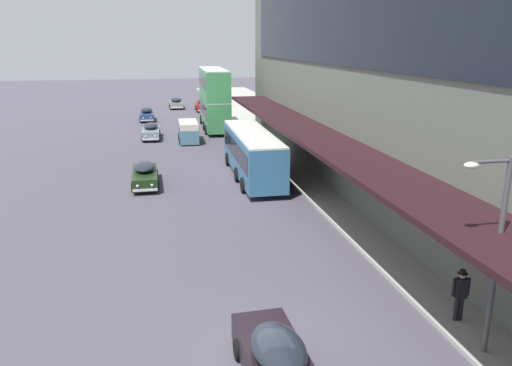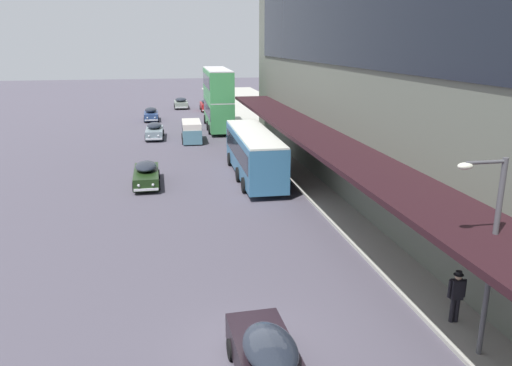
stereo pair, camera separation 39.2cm
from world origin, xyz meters
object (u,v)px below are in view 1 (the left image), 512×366
object	(u,v)px
sedan_oncoming_rear	(147,114)
sedan_trailing_mid	(276,360)
transit_bus_kerbside_front	(214,97)
sedan_lead_near	(203,105)
sedan_lead_mid	(176,103)
pedestrian_at_kerb	(460,293)
sedan_far_back	(151,131)
street_lamp	(493,243)
sedan_oncoming_front	(145,174)
transit_bus_kerbside_rear	(252,152)
vw_van	(188,130)

from	to	relation	value
sedan_oncoming_rear	sedan_trailing_mid	bearing A→B (deg)	-85.79
transit_bus_kerbside_front	sedan_lead_near	bearing A→B (deg)	89.24
sedan_lead_mid	pedestrian_at_kerb	xyz separation A→B (m)	(6.40, -59.42, 0.41)
sedan_far_back	street_lamp	xyz separation A→B (m)	(9.61, -38.29, 2.99)
sedan_far_back	sedan_oncoming_front	world-z (taller)	sedan_far_back
sedan_lead_near	sedan_trailing_mid	bearing A→B (deg)	-93.80
transit_bus_kerbside_front	transit_bus_kerbside_rear	distance (m)	21.04
sedan_far_back	sedan_lead_mid	xyz separation A→B (m)	(3.65, 22.91, 0.00)
sedan_far_back	street_lamp	size ratio (longest dim) A/B	0.78
sedan_trailing_mid	pedestrian_at_kerb	xyz separation A→B (m)	(6.81, 1.82, 0.38)
street_lamp	sedan_lead_mid	bearing A→B (deg)	95.57
sedan_lead_mid	street_lamp	size ratio (longest dim) A/B	0.73
transit_bus_kerbside_rear	street_lamp	world-z (taller)	street_lamp
sedan_lead_mid	pedestrian_at_kerb	distance (m)	59.76
sedan_oncoming_front	vw_van	xyz separation A→B (m)	(3.99, 14.56, 0.35)
sedan_lead_near	sedan_lead_mid	bearing A→B (deg)	134.52
sedan_oncoming_rear	sedan_trailing_mid	distance (m)	50.34
sedan_oncoming_front	sedan_oncoming_rear	size ratio (longest dim) A/B	1.16
sedan_trailing_mid	pedestrian_at_kerb	bearing A→B (deg)	14.98
sedan_far_back	sedan_lead_mid	size ratio (longest dim) A/B	1.07
sedan_far_back	sedan_oncoming_front	xyz separation A→B (m)	(-0.47, -16.88, -0.01)
sedan_lead_near	street_lamp	size ratio (longest dim) A/B	0.78
vw_van	street_lamp	size ratio (longest dim) A/B	0.75
transit_bus_kerbside_front	vw_van	xyz separation A→B (m)	(-3.37, -6.86, -2.38)
sedan_lead_near	sedan_oncoming_front	bearing A→B (deg)	-101.75
sedan_oncoming_front	sedan_trailing_mid	distance (m)	21.77
transit_bus_kerbside_rear	sedan_lead_near	bearing A→B (deg)	89.77
transit_bus_kerbside_rear	sedan_oncoming_rear	distance (m)	29.28
pedestrian_at_kerb	sedan_far_back	bearing A→B (deg)	105.39
transit_bus_kerbside_rear	sedan_trailing_mid	bearing A→B (deg)	-99.58
sedan_oncoming_rear	sedan_trailing_mid	xyz separation A→B (m)	(3.70, -50.20, 0.02)
vw_van	pedestrian_at_kerb	size ratio (longest dim) A/B	2.47
sedan_far_back	pedestrian_at_kerb	bearing A→B (deg)	-74.61
sedan_oncoming_rear	street_lamp	bearing A→B (deg)	-78.65
sedan_lead_mid	pedestrian_at_kerb	world-z (taller)	pedestrian_at_kerb
sedan_oncoming_rear	street_lamp	xyz separation A→B (m)	(10.07, -50.16, 2.98)
transit_bus_kerbside_front	sedan_oncoming_rear	size ratio (longest dim) A/B	2.61
sedan_trailing_mid	sedan_oncoming_front	bearing A→B (deg)	99.83
transit_bus_kerbside_front	pedestrian_at_kerb	bearing A→B (deg)	-85.58
transit_bus_kerbside_front	sedan_trailing_mid	world-z (taller)	transit_bus_kerbside_front
sedan_far_back	sedan_trailing_mid	size ratio (longest dim) A/B	1.00
transit_bus_kerbside_rear	street_lamp	xyz separation A→B (m)	(2.68, -21.85, 1.89)
transit_bus_kerbside_front	pedestrian_at_kerb	world-z (taller)	transit_bus_kerbside_front
sedan_lead_mid	vw_van	distance (m)	25.23
sedan_oncoming_rear	sedan_lead_mid	size ratio (longest dim) A/B	0.96
transit_bus_kerbside_rear	street_lamp	bearing A→B (deg)	-83.01
transit_bus_kerbside_rear	vw_van	bearing A→B (deg)	103.61
sedan_oncoming_rear	street_lamp	distance (m)	51.25
transit_bus_kerbside_front	sedan_oncoming_front	bearing A→B (deg)	-108.95
sedan_lead_near	vw_van	size ratio (longest dim) A/B	1.04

